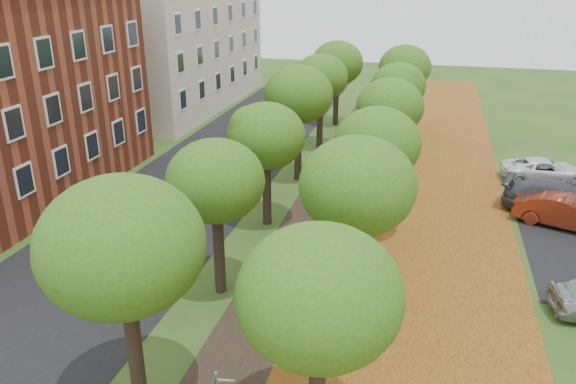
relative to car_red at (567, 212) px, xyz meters
The scene contains 9 objects.
street_asphalt 18.51m from the car_red, behind, with size 8.00×70.00×0.01m, color black.
footpath 11.02m from the car_red, behind, with size 3.20×70.00×0.01m, color black.
leaf_verge 6.04m from the car_red, behind, with size 7.50×70.00×0.01m, color #A7681F.
tree_row_west 13.69m from the car_red, behind, with size 3.62×33.62×5.94m.
tree_row_east 9.15m from the car_red, behind, with size 3.62×33.62×5.94m.
building_cream 33.57m from the car_red, 147.30° to the left, with size 10.30×20.30×10.40m.
car_red is the anchor object (origin of this frame).
car_grey 1.25m from the car_red, 90.00° to the left, with size 2.15×5.30×1.54m, color #38383D.
car_white 6.06m from the car_red, 90.00° to the left, with size 2.08×4.50×1.25m, color white.
Camera 1 is at (4.60, -10.51, 11.02)m, focal length 35.00 mm.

